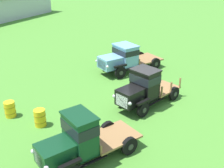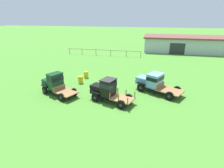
# 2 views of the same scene
# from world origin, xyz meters

# --- Properties ---
(ground_plane) EXTENTS (240.00, 240.00, 0.00)m
(ground_plane) POSITION_xyz_m (0.00, 0.00, 0.00)
(ground_plane) COLOR #47842D
(vintage_truck_foreground_near) EXTENTS (4.94, 3.42, 2.34)m
(vintage_truck_foreground_near) POSITION_xyz_m (-6.15, 0.38, 1.15)
(vintage_truck_foreground_near) COLOR black
(vintage_truck_foreground_near) RESTS_ON ground
(vintage_truck_second_in_line) EXTENTS (4.83, 2.93, 2.32)m
(vintage_truck_second_in_line) POSITION_xyz_m (-0.19, -0.07, 1.18)
(vintage_truck_second_in_line) COLOR black
(vintage_truck_second_in_line) RESTS_ON ground
(vintage_truck_midrow_center) EXTENTS (5.53, 4.10, 2.13)m
(vintage_truck_midrow_center) POSITION_xyz_m (4.33, 3.36, 1.13)
(vintage_truck_midrow_center) COLOR black
(vintage_truck_midrow_center) RESTS_ON ground
(oil_drum_beside_row) EXTENTS (0.63, 0.63, 0.94)m
(oil_drum_beside_row) POSITION_xyz_m (-4.70, 3.85, 0.47)
(oil_drum_beside_row) COLOR gold
(oil_drum_beside_row) RESTS_ON ground
(oil_drum_near_fence) EXTENTS (0.62, 0.62, 0.90)m
(oil_drum_near_fence) POSITION_xyz_m (-4.76, 5.96, 0.45)
(oil_drum_near_fence) COLOR gold
(oil_drum_near_fence) RESTS_ON ground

